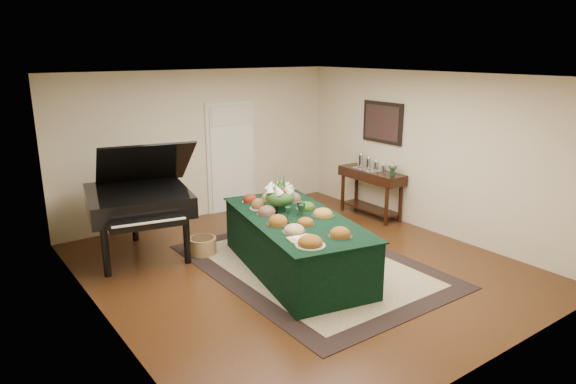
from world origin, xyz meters
TOP-DOWN VIEW (x-y plane):
  - ground at (0.00, 0.00)m, footprint 6.00×6.00m
  - area_rug at (0.13, -0.09)m, footprint 2.72×3.81m
  - kitchen_doorway at (0.60, 2.97)m, footprint 1.05×0.07m
  - buffet_table at (-0.15, -0.09)m, footprint 1.78×2.87m
  - food_platters at (-0.18, -0.03)m, footprint 1.38×2.25m
  - cutting_board at (-0.62, -0.85)m, footprint 0.37×0.37m
  - green_goblets at (-0.10, -0.07)m, footprint 0.36×0.20m
  - floral_centerpiece at (-0.14, 0.30)m, footprint 0.44×0.44m
  - grand_piano at (-1.69, 1.76)m, footprint 1.82×1.96m
  - wicker_basket at (-0.93, 1.24)m, footprint 0.41×0.41m
  - mahogany_sideboard at (2.50, 1.09)m, footprint 0.45×1.36m
  - tea_service at (2.50, 1.14)m, footprint 0.34×0.74m
  - pink_bouquet at (2.50, 0.58)m, footprint 0.19×0.19m
  - wall_painting at (2.72, 1.09)m, footprint 0.05×0.95m

SIDE VIEW (x-z plane):
  - ground at x=0.00m, z-range 0.00..0.00m
  - area_rug at x=0.13m, z-range 0.00..0.01m
  - wicker_basket at x=-0.93m, z-range 0.00..0.26m
  - buffet_table at x=-0.15m, z-range 0.00..0.80m
  - mahogany_sideboard at x=2.50m, z-range 0.24..1.12m
  - cutting_board at x=-0.62m, z-range 0.79..0.88m
  - food_platters at x=-0.18m, z-range 0.79..0.91m
  - grand_piano at x=-1.69m, z-range 0.00..1.77m
  - green_goblets at x=-0.10m, z-range 0.80..0.98m
  - tea_service at x=2.50m, z-range 0.85..1.14m
  - kitchen_doorway at x=0.60m, z-range -0.03..2.07m
  - pink_bouquet at x=2.50m, z-range 0.92..1.16m
  - floral_centerpiece at x=-0.14m, z-range 0.84..1.28m
  - wall_painting at x=2.72m, z-range 1.38..2.12m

